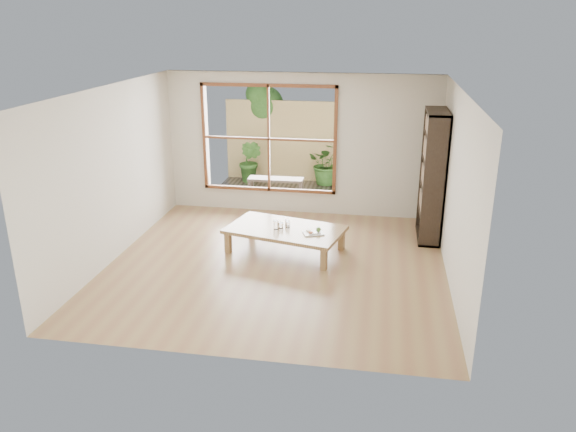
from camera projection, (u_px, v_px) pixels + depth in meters
name	position (u px, v px, depth m)	size (l,w,h in m)	color
ground	(277.00, 264.00, 8.47)	(5.00, 5.00, 0.00)	#9F804F
low_table	(285.00, 231.00, 8.84)	(1.97, 1.40, 0.39)	#A17F4E
floor_cushion	(274.00, 227.00, 9.86)	(0.59, 0.59, 0.09)	silver
bookshelf	(432.00, 176.00, 9.16)	(0.34, 0.96, 2.14)	#2E2319
glass_tall	(276.00, 225.00, 8.75)	(0.08, 0.08, 0.15)	silver
glass_mid	(288.00, 225.00, 8.83)	(0.07, 0.07, 0.09)	silver
glass_short	(287.00, 223.00, 8.93)	(0.07, 0.07, 0.09)	silver
glass_small	(281.00, 225.00, 8.81)	(0.07, 0.07, 0.09)	silver
food_tray	(314.00, 232.00, 8.59)	(0.36, 0.31, 0.10)	white
deck	(280.00, 193.00, 11.87)	(2.80, 2.00, 0.05)	#3C352C
garden_bench	(276.00, 181.00, 11.58)	(1.14, 0.35, 0.36)	#2E2319
bamboo_fence	(288.00, 141.00, 12.50)	(2.80, 0.06, 1.80)	tan
shrub_right	(328.00, 163.00, 12.28)	(0.85, 0.74, 0.94)	#366425
shrub_left	(250.00, 161.00, 12.43)	(0.52, 0.42, 0.95)	#366425
garden_tree	(261.00, 106.00, 12.64)	(1.04, 0.85, 2.22)	#4C3D2D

